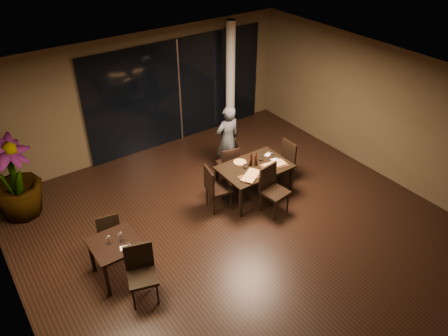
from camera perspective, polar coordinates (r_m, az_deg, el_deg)
ground at (r=8.80m, az=1.94°, el=-8.28°), size 8.00×8.00×0.00m
wall_back at (r=10.99m, az=-10.78°, el=9.49°), size 8.00×0.10×3.00m
wall_front at (r=6.03m, az=27.11°, el=-17.79°), size 8.00×0.10×3.00m
wall_left at (r=6.79m, az=-26.98°, el=-10.97°), size 0.10×8.00×3.00m
wall_right at (r=10.54m, az=20.21°, el=6.88°), size 0.10×8.00×3.00m
ceiling at (r=7.16m, az=2.39°, el=10.09°), size 8.00×8.00×0.04m
window_panel at (r=11.38m, az=-5.92°, el=9.93°), size 5.00×0.06×2.70m
column at (r=11.77m, az=0.84°, el=11.71°), size 0.24×0.24×3.00m
main_table at (r=9.38m, az=4.00°, el=-0.16°), size 1.50×1.00×0.75m
side_table at (r=7.77m, az=-13.96°, el=-10.15°), size 0.80×0.80×0.75m
chair_main_far at (r=9.87m, az=0.64°, el=0.67°), size 0.51×0.51×0.92m
chair_main_near at (r=9.03m, az=6.25°, el=-2.47°), size 0.55×0.55×1.05m
chair_main_left at (r=9.02m, az=-1.21°, el=-2.42°), size 0.55×0.55×1.02m
chair_main_right at (r=10.03m, az=7.90°, el=1.08°), size 0.45×0.45×0.97m
chair_side_far at (r=8.37m, az=-14.88°, el=-7.74°), size 0.48×0.48×0.89m
chair_side_near at (r=7.40m, az=-10.78°, el=-12.91°), size 0.59×0.59×1.02m
diner at (r=10.14m, az=0.47°, el=3.75°), size 0.57×0.39×1.67m
potted_plant at (r=9.64m, az=-25.83°, el=-1.21°), size 1.39×1.39×1.81m
pizza_board_left at (r=9.00m, az=3.54°, el=-1.11°), size 0.54×0.31×0.01m
pizza_board_right at (r=9.40m, az=6.58°, el=0.36°), size 0.62×0.38×0.01m
oblong_pizza_left at (r=9.00m, az=3.54°, el=-1.02°), size 0.55×0.45×0.02m
oblong_pizza_right at (r=9.39m, az=6.59°, el=0.44°), size 0.49×0.27×0.02m
round_pizza at (r=9.44m, az=2.10°, el=0.75°), size 0.27×0.27×0.01m
bottle_a at (r=9.28m, az=3.51°, el=1.02°), size 0.06×0.06×0.28m
bottle_b at (r=9.30m, az=4.22°, el=1.17°), size 0.07×0.07×0.31m
bottle_c at (r=9.32m, az=3.58°, el=1.22°), size 0.06×0.06×0.29m
tumbler_left at (r=9.25m, az=2.77°, el=0.23°), size 0.08×0.08×0.09m
tumbler_right at (r=9.52m, az=4.85°, el=1.23°), size 0.08×0.08×0.10m
napkin_near at (r=9.60m, az=6.68°, el=1.10°), size 0.19×0.13×0.01m
napkin_far at (r=9.76m, az=5.78°, el=1.78°), size 0.20×0.16×0.01m
wine_glass_a at (r=7.64m, az=-14.87°, el=-9.06°), size 0.07×0.07×0.16m
wine_glass_b at (r=7.62m, az=-13.34°, el=-8.77°), size 0.08×0.08×0.19m
side_napkin at (r=7.54m, az=-12.75°, el=-10.14°), size 0.21×0.16×0.01m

